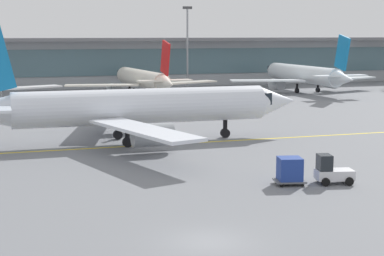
{
  "coord_description": "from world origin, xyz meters",
  "views": [
    {
      "loc": [
        -10.15,
        -29.16,
        10.56
      ],
      "look_at": [
        4.95,
        18.35,
        3.0
      ],
      "focal_mm": 58.87,
      "sensor_mm": 36.0,
      "label": 1
    }
  ],
  "objects_px": {
    "gate_airplane_4": "(304,75)",
    "gate_airplane_3": "(143,79)",
    "cargo_dolly_lead": "(290,170)",
    "taxiing_regional_jet": "(138,107)",
    "apron_light_mast_2": "(187,44)",
    "baggage_tug": "(331,171)"
  },
  "relations": [
    {
      "from": "taxiing_regional_jet",
      "to": "cargo_dolly_lead",
      "type": "relative_size",
      "value": 14.33
    },
    {
      "from": "cargo_dolly_lead",
      "to": "apron_light_mast_2",
      "type": "distance_m",
      "value": 78.57
    },
    {
      "from": "baggage_tug",
      "to": "apron_light_mast_2",
      "type": "xyz_separation_m",
      "value": [
        13.27,
        77.15,
        7.55
      ]
    },
    {
      "from": "taxiing_regional_jet",
      "to": "baggage_tug",
      "type": "bearing_deg",
      "value": -66.38
    },
    {
      "from": "gate_airplane_4",
      "to": "baggage_tug",
      "type": "relative_size",
      "value": 10.99
    },
    {
      "from": "taxiing_regional_jet",
      "to": "cargo_dolly_lead",
      "type": "height_order",
      "value": "taxiing_regional_jet"
    },
    {
      "from": "gate_airplane_3",
      "to": "apron_light_mast_2",
      "type": "bearing_deg",
      "value": -48.34
    },
    {
      "from": "apron_light_mast_2",
      "to": "cargo_dolly_lead",
      "type": "bearing_deg",
      "value": -101.96
    },
    {
      "from": "cargo_dolly_lead",
      "to": "gate_airplane_3",
      "type": "bearing_deg",
      "value": 97.91
    },
    {
      "from": "taxiing_regional_jet",
      "to": "apron_light_mast_2",
      "type": "height_order",
      "value": "apron_light_mast_2"
    },
    {
      "from": "gate_airplane_4",
      "to": "cargo_dolly_lead",
      "type": "height_order",
      "value": "gate_airplane_4"
    },
    {
      "from": "gate_airplane_3",
      "to": "baggage_tug",
      "type": "height_order",
      "value": "gate_airplane_3"
    },
    {
      "from": "gate_airplane_4",
      "to": "gate_airplane_3",
      "type": "bearing_deg",
      "value": 85.74
    },
    {
      "from": "gate_airplane_3",
      "to": "cargo_dolly_lead",
      "type": "height_order",
      "value": "gate_airplane_3"
    },
    {
      "from": "cargo_dolly_lead",
      "to": "taxiing_regional_jet",
      "type": "bearing_deg",
      "value": 119.12
    },
    {
      "from": "baggage_tug",
      "to": "apron_light_mast_2",
      "type": "bearing_deg",
      "value": 92.15
    },
    {
      "from": "gate_airplane_3",
      "to": "baggage_tug",
      "type": "xyz_separation_m",
      "value": [
        -1.55,
        -64.84,
        -1.96
      ]
    },
    {
      "from": "gate_airplane_3",
      "to": "gate_airplane_4",
      "type": "xyz_separation_m",
      "value": [
        29.41,
        -1.43,
        0.24
      ]
    },
    {
      "from": "gate_airplane_3",
      "to": "cargo_dolly_lead",
      "type": "bearing_deg",
      "value": 171.26
    },
    {
      "from": "gate_airplane_4",
      "to": "baggage_tug",
      "type": "height_order",
      "value": "gate_airplane_4"
    },
    {
      "from": "gate_airplane_4",
      "to": "taxiing_regional_jet",
      "type": "distance_m",
      "value": 58.53
    },
    {
      "from": "gate_airplane_4",
      "to": "apron_light_mast_2",
      "type": "xyz_separation_m",
      "value": [
        -17.69,
        13.74,
        5.35
      ]
    }
  ]
}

